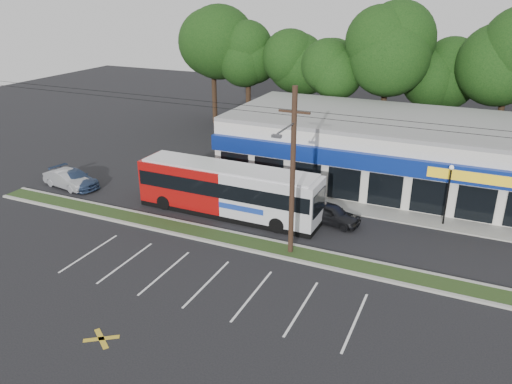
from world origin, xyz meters
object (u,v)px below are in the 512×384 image
object	(u,v)px
car_silver	(67,179)
car_blue	(75,178)
metrobus	(228,189)
pedestrian_b	(323,212)
lamp_post	(448,188)
pedestrian_a	(316,195)
car_dark	(331,214)
utility_pole	(289,168)

from	to	relation	value
car_silver	car_blue	xyz separation A→B (m)	(0.40, 0.41, -0.02)
metrobus	pedestrian_b	distance (m)	6.70
lamp_post	pedestrian_a	distance (m)	9.07
car_dark	pedestrian_b	bearing A→B (deg)	99.89
utility_pole	metrobus	world-z (taller)	utility_pole
car_silver	pedestrian_b	distance (m)	20.62
utility_pole	car_dark	bearing A→B (deg)	77.05
lamp_post	car_blue	bearing A→B (deg)	-170.34
utility_pole	pedestrian_b	size ratio (longest dim) A/B	33.76
lamp_post	metrobus	world-z (taller)	lamp_post
lamp_post	utility_pole	bearing A→B (deg)	-136.05
utility_pole	metrobus	size ratio (longest dim) A/B	3.79
lamp_post	car_silver	world-z (taller)	lamp_post
metrobus	car_blue	size ratio (longest dim) A/B	2.81
pedestrian_a	car_dark	bearing A→B (deg)	102.55
lamp_post	car_dark	distance (m)	7.79
metrobus	car_silver	world-z (taller)	metrobus
car_silver	pedestrian_b	bearing A→B (deg)	-74.67
lamp_post	car_silver	bearing A→B (deg)	-169.67
car_dark	pedestrian_b	xyz separation A→B (m)	(-0.51, -0.01, 0.05)
car_silver	utility_pole	bearing A→B (deg)	-89.04
car_dark	pedestrian_b	distance (m)	0.52
utility_pole	pedestrian_a	size ratio (longest dim) A/B	31.24
metrobus	pedestrian_a	bearing A→B (deg)	38.79
metrobus	car_blue	world-z (taller)	metrobus
car_silver	pedestrian_a	size ratio (longest dim) A/B	2.65
metrobus	pedestrian_a	distance (m)	6.56
metrobus	car_dark	xyz separation A→B (m)	(6.95, 1.51, -1.18)
car_blue	pedestrian_a	distance (m)	19.24
utility_pole	car_silver	xyz separation A→B (m)	(-19.83, 2.77, -4.71)
pedestrian_a	pedestrian_b	bearing A→B (deg)	94.15
lamp_post	pedestrian_b	bearing A→B (deg)	-159.56
metrobus	pedestrian_b	size ratio (longest dim) A/B	8.91
lamp_post	car_blue	xyz separation A→B (m)	(-27.60, -4.70, -1.99)
metrobus	car_dark	distance (m)	7.21
car_dark	pedestrian_a	xyz separation A→B (m)	(-1.87, 2.49, 0.11)
pedestrian_a	pedestrian_b	size ratio (longest dim) A/B	1.08
car_silver	pedestrian_b	xyz separation A→B (m)	(20.49, 2.30, 0.04)
utility_pole	pedestrian_a	xyz separation A→B (m)	(-0.70, 7.57, -4.61)
lamp_post	car_dark	size ratio (longest dim) A/B	1.05
metrobus	car_silver	bearing A→B (deg)	-176.15
car_silver	pedestrian_b	world-z (taller)	pedestrian_b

